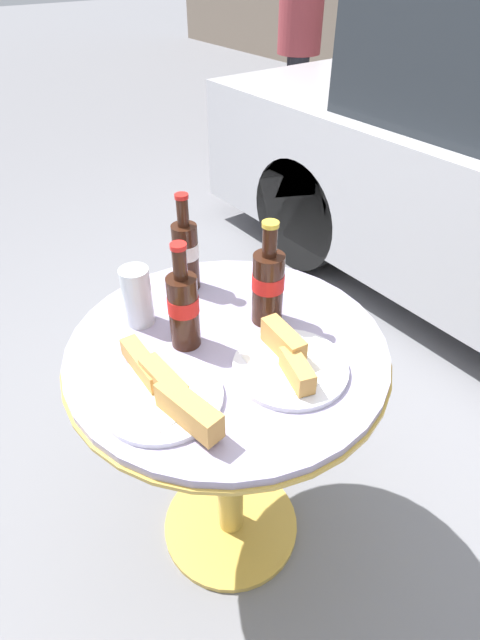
% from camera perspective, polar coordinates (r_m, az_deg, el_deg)
% --- Properties ---
extents(ground_plane, '(30.00, 30.00, 0.00)m').
position_cam_1_polar(ground_plane, '(1.71, -1.05, -22.38)').
color(ground_plane, slate).
extents(bistro_table, '(0.73, 0.73, 0.76)m').
position_cam_1_polar(bistro_table, '(1.25, -1.34, -9.35)').
color(bistro_table, gold).
rests_on(bistro_table, ground_plane).
extents(cola_bottle_left, '(0.07, 0.07, 0.25)m').
position_cam_1_polar(cola_bottle_left, '(1.06, -6.48, 1.47)').
color(cola_bottle_left, '#33190F').
rests_on(cola_bottle_left, bistro_table).
extents(cola_bottle_right, '(0.07, 0.07, 0.25)m').
position_cam_1_polar(cola_bottle_right, '(1.13, 3.22, 4.11)').
color(cola_bottle_right, '#33190F').
rests_on(cola_bottle_right, bistro_table).
extents(cola_bottle_center, '(0.07, 0.07, 0.25)m').
position_cam_1_polar(cola_bottle_center, '(1.25, -6.23, 7.66)').
color(cola_bottle_center, '#33190F').
rests_on(cola_bottle_center, bistro_table).
extents(drinking_glass, '(0.07, 0.07, 0.14)m').
position_cam_1_polar(drinking_glass, '(1.16, -11.62, 2.40)').
color(drinking_glass, '#C68923').
rests_on(drinking_glass, bistro_table).
extents(lunch_plate_near, '(0.24, 0.24, 0.07)m').
position_cam_1_polar(lunch_plate_near, '(1.05, 5.69, -4.77)').
color(lunch_plate_near, white).
rests_on(lunch_plate_near, bistro_table).
extents(lunch_plate_far, '(0.32, 0.24, 0.07)m').
position_cam_1_polar(lunch_plate_far, '(0.98, -8.55, -8.17)').
color(lunch_plate_far, white).
rests_on(lunch_plate_far, bistro_table).
extents(pedestrian, '(0.32, 0.32, 1.59)m').
position_cam_1_polar(pedestrian, '(4.28, 6.84, 29.78)').
color(pedestrian, black).
rests_on(pedestrian, ground_plane).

